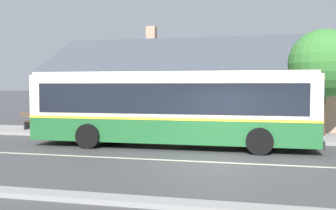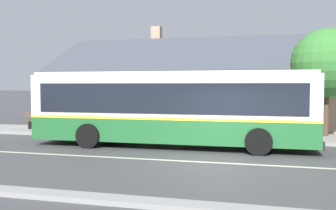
{
  "view_description": "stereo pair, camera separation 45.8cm",
  "coord_description": "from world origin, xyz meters",
  "px_view_note": "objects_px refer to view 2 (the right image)",
  "views": [
    {
      "loc": [
        0.98,
        -12.3,
        2.55
      ],
      "look_at": [
        -2.47,
        2.88,
        1.73
      ],
      "focal_mm": 40.0,
      "sensor_mm": 36.0,
      "label": 1
    },
    {
      "loc": [
        1.42,
        -12.19,
        2.55
      ],
      "look_at": [
        -2.47,
        2.88,
        1.73
      ],
      "focal_mm": 40.0,
      "sensor_mm": 36.0,
      "label": 2
    }
  ],
  "objects_px": {
    "transit_bus": "(171,106)",
    "bus_stop_sign": "(311,106)",
    "bench_by_building": "(42,122)",
    "bench_down_street": "(121,124)",
    "street_tree_primary": "(326,63)"
  },
  "relations": [
    {
      "from": "transit_bus",
      "to": "bus_stop_sign",
      "type": "xyz_separation_m",
      "value": [
        5.72,
        2.09,
        -0.03
      ]
    },
    {
      "from": "bench_by_building",
      "to": "street_tree_primary",
      "type": "relative_size",
      "value": 0.34
    },
    {
      "from": "bench_down_street",
      "to": "bus_stop_sign",
      "type": "distance_m",
      "value": 9.08
    },
    {
      "from": "transit_bus",
      "to": "bench_down_street",
      "type": "height_order",
      "value": "transit_bus"
    },
    {
      "from": "bench_by_building",
      "to": "bus_stop_sign",
      "type": "bearing_deg",
      "value": -3.14
    },
    {
      "from": "transit_bus",
      "to": "bus_stop_sign",
      "type": "bearing_deg",
      "value": 20.09
    },
    {
      "from": "bench_by_building",
      "to": "transit_bus",
      "type": "bearing_deg",
      "value": -19.56
    },
    {
      "from": "bench_down_street",
      "to": "street_tree_primary",
      "type": "relative_size",
      "value": 0.32
    },
    {
      "from": "street_tree_primary",
      "to": "bus_stop_sign",
      "type": "bearing_deg",
      "value": -115.63
    },
    {
      "from": "bench_down_street",
      "to": "bus_stop_sign",
      "type": "bearing_deg",
      "value": -3.48
    },
    {
      "from": "bench_down_street",
      "to": "street_tree_primary",
      "type": "xyz_separation_m",
      "value": [
        9.84,
        1.2,
        3.01
      ]
    },
    {
      "from": "bus_stop_sign",
      "to": "bench_by_building",
      "type": "bearing_deg",
      "value": 176.86
    },
    {
      "from": "bench_by_building",
      "to": "bus_stop_sign",
      "type": "distance_m",
      "value": 13.78
    },
    {
      "from": "bench_by_building",
      "to": "street_tree_primary",
      "type": "xyz_separation_m",
      "value": [
        14.56,
        0.99,
        3.0
      ]
    },
    {
      "from": "bench_by_building",
      "to": "bench_down_street",
      "type": "distance_m",
      "value": 4.72
    }
  ]
}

